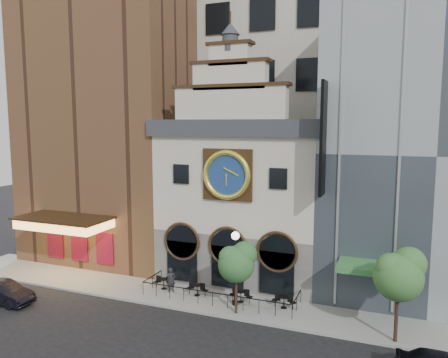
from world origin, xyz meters
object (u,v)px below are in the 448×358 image
object	(u,v)px
lamppost	(235,260)
tree_right	(399,273)
car_left	(3,293)
bistro_0	(164,283)
tree_left	(237,261)
pedestrian	(171,280)
bistro_2	(241,295)
bistro_3	(284,301)
bistro_1	(197,289)

from	to	relation	value
lamppost	tree_right	world-z (taller)	tree_right
car_left	tree_right	distance (m)	25.25
bistro_0	tree_left	bearing A→B (deg)	-16.32
tree_right	tree_left	bearing A→B (deg)	178.93
car_left	pedestrian	bearing A→B (deg)	-58.75
bistro_0	tree_right	size ratio (longest dim) A/B	0.30
tree_left	tree_right	size ratio (longest dim) A/B	0.87
bistro_0	lamppost	world-z (taller)	lamppost
bistro_2	tree_right	xyz separation A→B (m)	(9.72, -1.85, 3.43)
bistro_0	tree_right	distance (m)	16.20
bistro_0	bistro_3	distance (m)	8.90
bistro_2	car_left	distance (m)	16.05
bistro_0	bistro_1	world-z (taller)	same
lamppost	tree_left	xyz separation A→B (m)	(0.53, -1.13, 0.32)
lamppost	car_left	bearing A→B (deg)	-159.00
bistro_0	bistro_2	world-z (taller)	same
tree_right	car_left	bearing A→B (deg)	-171.19
bistro_0	bistro_1	xyz separation A→B (m)	(2.77, -0.21, 0.00)
pedestrian	tree_left	distance (m)	6.30
bistro_1	car_left	xyz separation A→B (m)	(-11.79, -5.64, 0.11)
lamppost	tree_left	world-z (taller)	lamppost
bistro_2	lamppost	xyz separation A→B (m)	(-0.21, -0.54, 2.60)
pedestrian	lamppost	world-z (taller)	lamppost
tree_left	car_left	bearing A→B (deg)	-165.34
bistro_0	bistro_1	distance (m)	2.78
bistro_0	tree_left	distance (m)	7.18
bistro_0	car_left	world-z (taller)	car_left
car_left	tree_right	world-z (taller)	tree_right
bistro_1	pedestrian	bearing A→B (deg)	-178.83
bistro_2	car_left	size ratio (longest dim) A/B	0.36
pedestrian	lamppost	distance (m)	5.50
bistro_1	tree_left	size ratio (longest dim) A/B	0.34
bistro_1	tree_right	xyz separation A→B (m)	(12.94, -1.81, 3.43)
bistro_1	bistro_2	xyz separation A→B (m)	(3.22, 0.04, 0.00)
pedestrian	tree_left	bearing A→B (deg)	-61.60
car_left	bistro_3	bearing A→B (deg)	-70.55
bistro_2	pedestrian	size ratio (longest dim) A/B	0.92
bistro_3	pedestrian	bearing A→B (deg)	-178.44
car_left	bistro_0	bearing A→B (deg)	-55.59
bistro_2	tree_right	distance (m)	10.47
bistro_1	lamppost	size ratio (longest dim) A/B	0.32
tree_right	lamppost	bearing A→B (deg)	172.49
pedestrian	tree_right	xyz separation A→B (m)	(14.95, -1.77, 3.03)
car_left	lamppost	size ratio (longest dim) A/B	0.89
bistro_2	bistro_3	bearing A→B (deg)	2.76
pedestrian	lamppost	size ratio (longest dim) A/B	0.35
bistro_2	pedestrian	distance (m)	5.24
pedestrian	tree_right	distance (m)	15.36
bistro_0	bistro_3	xyz separation A→B (m)	(8.90, -0.03, 0.00)
tree_right	bistro_1	bearing A→B (deg)	172.03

